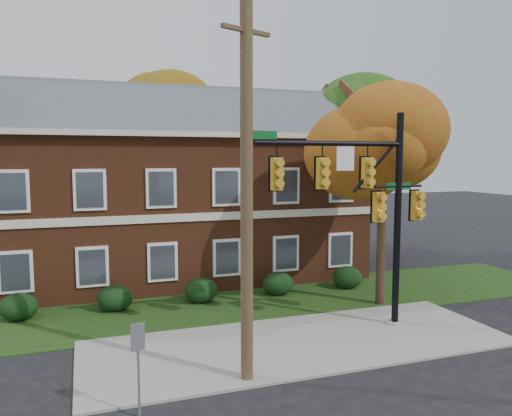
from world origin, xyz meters
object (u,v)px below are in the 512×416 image
object	(u,v)px
hedge_left	(115,298)
hedge_far_right	(347,277)
hedge_center	(201,290)
hedge_right	(278,284)
tree_right_rear	(362,124)
sign_post	(138,354)
utility_pole	(247,194)
apartment_building	(177,180)
tree_near_right	(390,144)
hedge_far_left	(19,307)
tree_far_rear	(175,116)
traffic_signal	(365,197)

from	to	relation	value
hedge_left	hedge_far_right	distance (m)	10.50
hedge_center	hedge_right	size ratio (longest dim) A/B	1.00
hedge_left	tree_right_rear	size ratio (longest dim) A/B	0.13
sign_post	utility_pole	bearing A→B (deg)	6.64
hedge_left	hedge_center	distance (m)	3.50
hedge_left	hedge_right	xyz separation A→B (m)	(7.00, 0.00, 0.00)
hedge_left	tree_right_rear	xyz separation A→B (m)	(14.81, 6.11, 7.60)
apartment_building	hedge_center	xyz separation A→B (m)	(0.00, -5.25, -4.46)
hedge_right	sign_post	world-z (taller)	sign_post
hedge_far_right	tree_right_rear	distance (m)	10.66
tree_near_right	sign_post	xyz separation A→B (m)	(-10.72, -5.87, -5.12)
hedge_left	sign_post	world-z (taller)	sign_post
tree_right_rear	hedge_left	bearing A→B (deg)	-157.58
hedge_right	hedge_far_right	distance (m)	3.50
hedge_far_right	utility_pole	size ratio (longest dim) A/B	0.14
hedge_right	tree_near_right	xyz separation A→B (m)	(3.72, -2.83, 6.14)
hedge_far_left	sign_post	size ratio (longest dim) A/B	0.61
tree_far_rear	traffic_signal	world-z (taller)	tree_far_rear
apartment_building	tree_near_right	world-z (taller)	apartment_building
tree_near_right	hedge_left	bearing A→B (deg)	165.19
hedge_far_right	utility_pole	xyz separation A→B (m)	(-7.50, -7.70, 4.62)
hedge_left	hedge_right	distance (m)	7.00
tree_far_rear	traffic_signal	xyz separation A→B (m)	(3.28, -18.34, -4.08)
apartment_building	hedge_right	size ratio (longest dim) A/B	13.43
hedge_far_left	hedge_far_right	world-z (taller)	same
apartment_building	hedge_far_right	distance (m)	9.82
traffic_signal	tree_right_rear	bearing A→B (deg)	57.66
apartment_building	hedge_far_left	xyz separation A→B (m)	(-7.00, -5.25, -4.46)
tree_far_rear	utility_pole	bearing A→B (deg)	-95.06
hedge_left	traffic_signal	world-z (taller)	traffic_signal
hedge_center	sign_post	xyz separation A→B (m)	(-3.50, -8.70, 1.02)
apartment_building	hedge_right	world-z (taller)	apartment_building
hedge_far_right	hedge_far_left	bearing A→B (deg)	180.00
utility_pole	sign_post	distance (m)	4.79
hedge_left	utility_pole	world-z (taller)	utility_pole
hedge_center	apartment_building	bearing A→B (deg)	90.00
hedge_far_right	tree_near_right	distance (m)	6.77
apartment_building	sign_post	distance (m)	14.79
apartment_building	hedge_center	size ratio (longest dim) A/B	13.43
hedge_far_left	utility_pole	world-z (taller)	utility_pole
tree_near_right	traffic_signal	size ratio (longest dim) A/B	1.12
hedge_right	utility_pole	distance (m)	9.83
apartment_building	sign_post	world-z (taller)	apartment_building
apartment_building	sign_post	xyz separation A→B (m)	(-3.50, -13.95, -3.44)
tree_far_rear	sign_post	size ratio (longest dim) A/B	5.05
hedge_center	tree_near_right	distance (m)	9.90
tree_near_right	utility_pole	distance (m)	9.26
hedge_center	utility_pole	xyz separation A→B (m)	(-0.50, -7.70, 4.62)
hedge_far_right	tree_right_rear	xyz separation A→B (m)	(4.31, 6.11, 7.60)
traffic_signal	utility_pole	bearing A→B (deg)	-156.20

